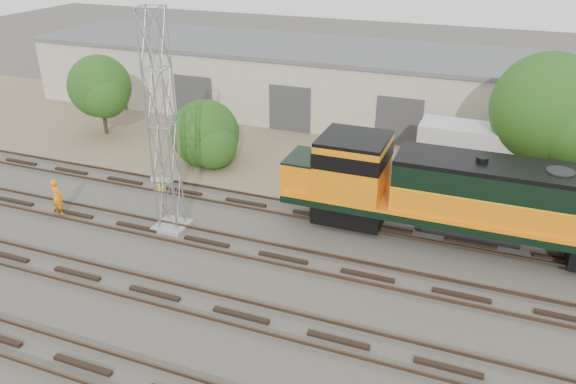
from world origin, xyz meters
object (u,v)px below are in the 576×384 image
(signal_tower, at_px, (163,130))
(semi_trailer, at_px, (533,157))
(locomotive, at_px, (469,196))
(worker, at_px, (57,197))

(signal_tower, height_order, semi_trailer, signal_tower)
(locomotive, distance_m, worker, 20.92)
(locomotive, relative_size, worker, 9.21)
(locomotive, distance_m, semi_trailer, 7.45)
(worker, xyz_separation_m, semi_trailer, (23.19, 11.53, 1.31))
(locomotive, height_order, signal_tower, signal_tower)
(locomotive, bearing_deg, semi_trailer, 67.52)
(locomotive, xyz_separation_m, worker, (-20.34, -4.65, -1.53))
(locomotive, xyz_separation_m, signal_tower, (-13.93, -3.77, 2.73))
(worker, bearing_deg, semi_trailer, -149.18)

